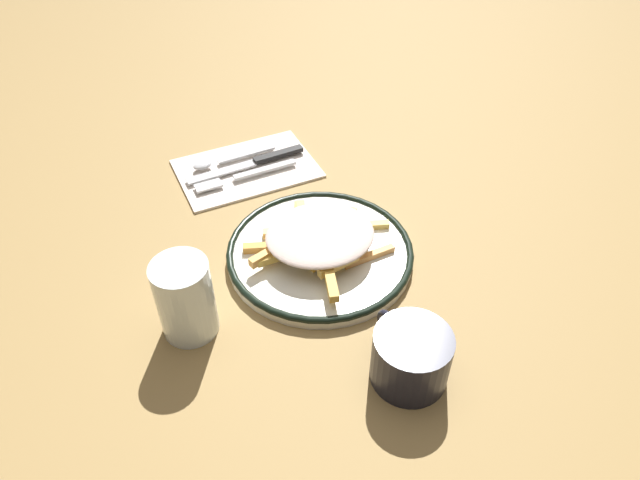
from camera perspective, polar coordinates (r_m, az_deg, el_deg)
The scene contains 9 objects.
ground_plane at distance 0.83m, azimuth 0.00°, elevation -1.74°, with size 2.60×2.60×0.00m, color olive.
plate at distance 0.83m, azimuth 0.00°, elevation -1.23°, with size 0.27×0.27×0.02m.
fries_heap at distance 0.81m, azimuth -0.29°, elevation 0.23°, with size 0.21×0.22×0.04m.
napkin at distance 1.01m, azimuth -7.23°, elevation 7.07°, with size 0.16×0.23×0.01m, color silver.
fork at distance 0.98m, azimuth -7.31°, elevation 6.35°, with size 0.02×0.18×0.01m.
knife at distance 1.01m, azimuth -6.26°, elevation 7.71°, with size 0.02×0.21×0.01m.
spoon at distance 1.01m, azimuth -9.71°, elevation 7.70°, with size 0.02×0.15×0.01m.
water_glass at distance 0.73m, azimuth -13.10°, elevation -5.64°, with size 0.07×0.07×0.11m, color silver.
coffee_mug at distance 0.68m, azimuth 8.57°, elevation -11.42°, with size 0.12×0.09×0.07m.
Camera 1 is at (-0.53, 0.28, 0.58)m, focal length 32.54 mm.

